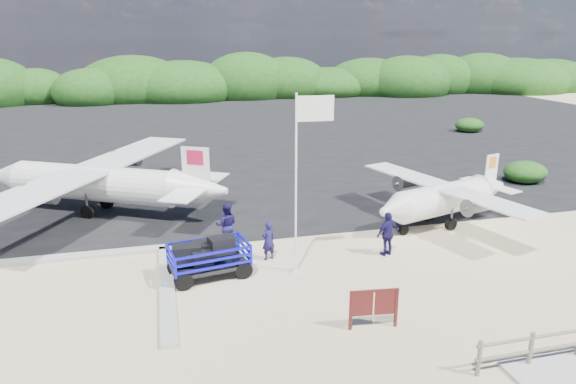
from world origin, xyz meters
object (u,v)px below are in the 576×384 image
Objects in this scene: crew_a at (268,241)px; aircraft_small at (50,143)px; aircraft_large at (441,147)px; crew_b at (226,225)px; crew_c at (388,234)px; flagpole at (296,272)px; signboard at (373,328)px; baggage_cart at (210,277)px.

crew_a reaches higher than aircraft_small.
aircraft_large is 1.93× the size of aircraft_small.
crew_b reaches higher than aircraft_small.
aircraft_small is (-16.86, 26.44, -0.88)m from crew_c.
flagpole is at bearing 135.25° from crew_b.
aircraft_large is 30.68m from aircraft_small.
crew_c is 31.37m from aircraft_small.
crew_a is at bearing -24.25° from crew_c.
crew_a is at bearing 99.27° from aircraft_small.
aircraft_small is (-14.27, 31.15, 0.00)m from signboard.
baggage_cart is at bearing 140.32° from signboard.
baggage_cart is 0.46× the size of flagpole.
baggage_cart is 1.59× the size of crew_b.
flagpole is 3.66× the size of crew_c.
aircraft_large is at bearing 47.99° from flagpole.
flagpole is 4.21× the size of crew_a.
flagpole is at bearing 99.02° from crew_a.
crew_c is at bearing 67.76° from signboard.
baggage_cart is 6.95m from crew_c.
flagpole reaches higher than crew_b.
aircraft_small is (-12.30, 25.72, -0.76)m from crew_a.
crew_b is at bearing 125.72° from flagpole.
crew_a is 4.62m from crew_c.
signboard is 0.20× the size of aircraft_small.
signboard is at bearing 45.94° from crew_c.
signboard is 0.10× the size of aircraft_large.
flagpole is 3.71m from crew_b.
flagpole reaches higher than aircraft_large.
crew_a is 0.87× the size of crew_c.
flagpole is (3.05, -0.36, 0.00)m from baggage_cart.
signboard is at bearing 89.98° from crew_a.
crew_c is at bearing 83.11° from aircraft_large.
signboard is 1.01× the size of crew_a.
crew_c reaches higher than signboard.
baggage_cart is 1.94× the size of crew_a.
signboard is 5.45m from crew_c.
signboard is 0.83× the size of crew_b.
aircraft_large reaches higher than signboard.
signboard is at bearing 124.97° from crew_b.
crew_a is at bearing 116.53° from signboard.
baggage_cart is 28.46m from aircraft_small.
flagpole is 1.68m from crew_a.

